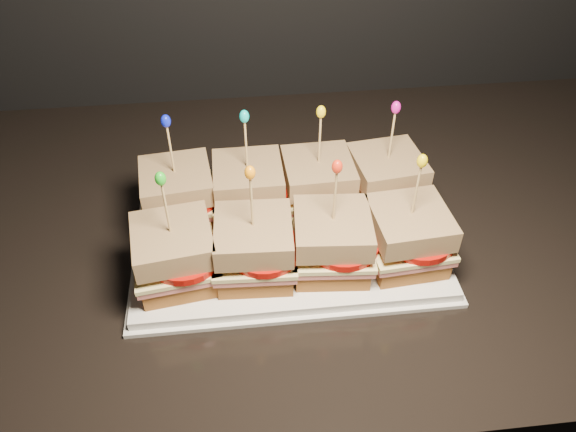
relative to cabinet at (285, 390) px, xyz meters
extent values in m
cube|color=black|center=(0.00, 0.00, 0.00)|extent=(2.34, 0.65, 0.85)
cube|color=black|center=(0.00, 0.00, 0.45)|extent=(2.38, 0.69, 0.04)
cube|color=white|center=(0.00, -0.07, 0.47)|extent=(0.39, 0.24, 0.02)
cube|color=white|center=(0.00, -0.07, 0.47)|extent=(0.41, 0.26, 0.01)
cube|color=#5D3113|center=(-0.14, -0.01, 0.49)|extent=(0.10, 0.10, 0.02)
cube|color=#C96460|center=(-0.14, -0.01, 0.51)|extent=(0.11, 0.10, 0.01)
cube|color=#EEE190|center=(-0.14, -0.01, 0.52)|extent=(0.11, 0.11, 0.01)
cylinder|color=#AB0E07|center=(-0.13, -0.02, 0.53)|extent=(0.09, 0.09, 0.01)
cube|color=#4C270C|center=(-0.14, -0.01, 0.54)|extent=(0.10, 0.10, 0.03)
cylinder|color=tan|center=(-0.14, -0.01, 0.59)|extent=(0.00, 0.00, 0.09)
ellipsoid|color=#0D1AD2|center=(-0.14, -0.01, 0.64)|extent=(0.01, 0.01, 0.02)
cube|color=#5D3113|center=(-0.05, -0.01, 0.49)|extent=(0.09, 0.09, 0.02)
cube|color=#C96460|center=(-0.05, -0.01, 0.51)|extent=(0.10, 0.09, 0.01)
cube|color=#EEE190|center=(-0.05, -0.01, 0.52)|extent=(0.10, 0.10, 0.01)
cylinder|color=#AB0E07|center=(-0.04, -0.02, 0.53)|extent=(0.09, 0.09, 0.01)
cube|color=#4C270C|center=(-0.05, -0.01, 0.54)|extent=(0.09, 0.09, 0.03)
cylinder|color=tan|center=(-0.05, -0.01, 0.59)|extent=(0.00, 0.00, 0.09)
ellipsoid|color=#05BCBE|center=(-0.05, -0.01, 0.64)|extent=(0.01, 0.01, 0.02)
cube|color=#5D3113|center=(0.05, -0.01, 0.49)|extent=(0.09, 0.09, 0.02)
cube|color=#C96460|center=(0.05, -0.01, 0.51)|extent=(0.10, 0.10, 0.01)
cube|color=#EEE190|center=(0.05, -0.01, 0.52)|extent=(0.10, 0.10, 0.01)
cylinder|color=#AB0E07|center=(0.06, -0.02, 0.53)|extent=(0.09, 0.09, 0.01)
cube|color=#4C270C|center=(0.05, -0.01, 0.54)|extent=(0.09, 0.09, 0.03)
cylinder|color=tan|center=(0.05, -0.01, 0.59)|extent=(0.00, 0.00, 0.09)
ellipsoid|color=yellow|center=(0.05, -0.01, 0.64)|extent=(0.01, 0.01, 0.02)
cube|color=#5D3113|center=(0.14, -0.01, 0.49)|extent=(0.10, 0.10, 0.02)
cube|color=#C96460|center=(0.14, -0.01, 0.51)|extent=(0.11, 0.10, 0.01)
cube|color=#EEE190|center=(0.14, -0.01, 0.52)|extent=(0.11, 0.11, 0.01)
cylinder|color=#AB0E07|center=(0.15, -0.02, 0.53)|extent=(0.09, 0.09, 0.01)
cube|color=#4C270C|center=(0.14, -0.01, 0.54)|extent=(0.10, 0.10, 0.03)
cylinder|color=tan|center=(0.14, -0.01, 0.59)|extent=(0.00, 0.00, 0.09)
ellipsoid|color=#C81096|center=(0.14, -0.01, 0.64)|extent=(0.01, 0.01, 0.02)
cube|color=#5D3113|center=(-0.14, -0.12, 0.49)|extent=(0.10, 0.10, 0.02)
cube|color=#C96460|center=(-0.14, -0.12, 0.51)|extent=(0.11, 0.11, 0.01)
cube|color=#EEE190|center=(-0.14, -0.12, 0.52)|extent=(0.11, 0.11, 0.01)
cylinder|color=#AB0E07|center=(-0.13, -0.13, 0.53)|extent=(0.09, 0.09, 0.01)
cube|color=#4C270C|center=(-0.14, -0.12, 0.54)|extent=(0.10, 0.10, 0.03)
cylinder|color=tan|center=(-0.14, -0.12, 0.59)|extent=(0.00, 0.00, 0.09)
ellipsoid|color=green|center=(-0.14, -0.12, 0.64)|extent=(0.01, 0.01, 0.02)
cube|color=#5D3113|center=(-0.05, -0.12, 0.49)|extent=(0.09, 0.09, 0.02)
cube|color=#C96460|center=(-0.05, -0.12, 0.51)|extent=(0.10, 0.10, 0.01)
cube|color=#EEE190|center=(-0.05, -0.12, 0.52)|extent=(0.10, 0.10, 0.01)
cylinder|color=#AB0E07|center=(-0.04, -0.13, 0.53)|extent=(0.09, 0.09, 0.01)
cube|color=#4C270C|center=(-0.05, -0.12, 0.54)|extent=(0.09, 0.09, 0.03)
cylinder|color=tan|center=(-0.05, -0.12, 0.59)|extent=(0.00, 0.00, 0.09)
ellipsoid|color=orange|center=(-0.05, -0.12, 0.64)|extent=(0.01, 0.01, 0.02)
cube|color=#5D3113|center=(0.05, -0.12, 0.49)|extent=(0.09, 0.09, 0.02)
cube|color=#C96460|center=(0.05, -0.12, 0.51)|extent=(0.10, 0.10, 0.01)
cube|color=#EEE190|center=(0.05, -0.12, 0.52)|extent=(0.11, 0.10, 0.01)
cylinder|color=#AB0E07|center=(0.06, -0.13, 0.53)|extent=(0.09, 0.09, 0.01)
cube|color=#4C270C|center=(0.05, -0.12, 0.54)|extent=(0.10, 0.10, 0.03)
cylinder|color=tan|center=(0.05, -0.12, 0.59)|extent=(0.00, 0.00, 0.09)
ellipsoid|color=red|center=(0.05, -0.12, 0.64)|extent=(0.01, 0.01, 0.02)
cube|color=#5D3113|center=(0.14, -0.12, 0.49)|extent=(0.09, 0.09, 0.02)
cube|color=#C96460|center=(0.14, -0.12, 0.51)|extent=(0.10, 0.10, 0.01)
cube|color=#EEE190|center=(0.14, -0.12, 0.52)|extent=(0.11, 0.10, 0.01)
cylinder|color=#AB0E07|center=(0.15, -0.13, 0.53)|extent=(0.09, 0.09, 0.01)
cube|color=#4C270C|center=(0.14, -0.12, 0.54)|extent=(0.10, 0.10, 0.03)
cylinder|color=tan|center=(0.14, -0.12, 0.59)|extent=(0.00, 0.00, 0.09)
ellipsoid|color=yellow|center=(0.14, -0.12, 0.64)|extent=(0.01, 0.01, 0.02)
camera|label=1|loc=(-0.06, -0.59, 1.00)|focal=35.00mm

